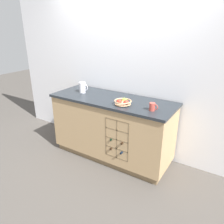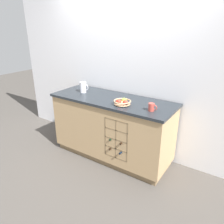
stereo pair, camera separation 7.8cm
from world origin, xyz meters
name	(u,v)px [view 2 (the right image)]	position (x,y,z in m)	size (l,w,h in m)	color
ground_plane	(112,155)	(0.00, 0.00, 0.00)	(14.00, 14.00, 0.00)	#4C4742
back_wall	(126,70)	(0.00, 0.39, 1.27)	(4.40, 0.06, 2.55)	white
kitchen_island	(112,128)	(0.00, 0.00, 0.48)	(1.81, 0.69, 0.94)	olive
fruit_bowl	(122,102)	(0.26, -0.14, 0.98)	(0.23, 0.23, 0.08)	tan
white_pitcher	(83,87)	(-0.53, 0.01, 1.02)	(0.15, 0.10, 0.16)	white
ceramic_mug	(152,107)	(0.66, -0.13, 0.99)	(0.11, 0.07, 0.10)	#B7473D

